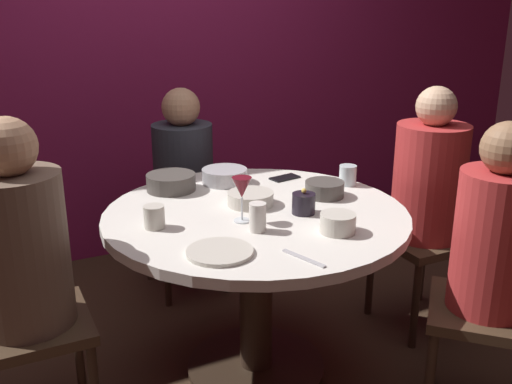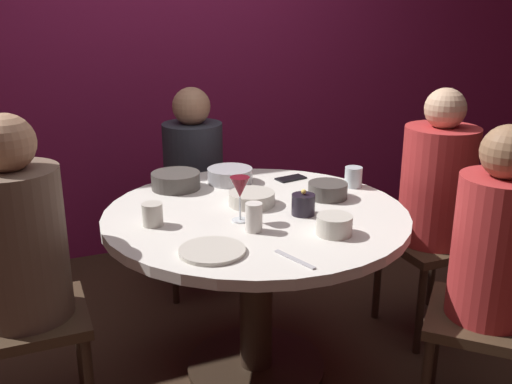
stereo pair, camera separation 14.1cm
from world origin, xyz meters
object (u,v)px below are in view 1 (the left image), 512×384
cell_phone (285,178)px  cup_by_left_diner (348,175)px  candle_holder (304,203)px  seated_diner_front_right (494,245)px  bowl_rice_portion (251,199)px  cup_by_right_diner (154,217)px  bowl_sauce_side (338,223)px  seated_diner_right (429,184)px  seated_diner_back (183,167)px  wine_glass (242,189)px  bowl_small_white (325,189)px  cup_near_candle (258,217)px  dinner_plate (220,252)px  dining_table (256,250)px  bowl_salad_center (171,182)px  bowl_serving_large (225,176)px  seated_diner_left (21,252)px

cell_phone → cup_by_left_diner: size_ratio=1.53×
candle_holder → seated_diner_front_right: bearing=-47.8°
bowl_rice_portion → cup_by_right_diner: bearing=-170.7°
bowl_sauce_side → cup_by_right_diner: bearing=150.0°
seated_diner_front_right → seated_diner_right: bearing=-67.7°
seated_diner_back → candle_holder: 1.00m
wine_glass → bowl_rice_portion: bearing=54.5°
seated_diner_back → bowl_small_white: 0.92m
cup_near_candle → cell_phone: bearing=52.5°
dinner_plate → bowl_sauce_side: bearing=-1.8°
dining_table → cell_phone: cell_phone is taller
dining_table → cell_phone: 0.49m
dining_table → seated_diner_back: 0.89m
seated_diner_right → cup_near_candle: (-0.99, -0.19, 0.07)m
seated_diner_front_right → bowl_sauce_side: seated_diner_front_right is taller
cup_by_right_diner → bowl_salad_center: bearing=63.8°
seated_diner_right → bowl_salad_center: (-1.12, 0.41, 0.05)m
seated_diner_back → bowl_sauce_side: bearing=7.9°
dining_table → dinner_plate: (-0.29, -0.32, 0.18)m
seated_diner_front_right → cup_near_candle: 0.85m
cup_near_candle → cup_by_right_diner: cup_near_candle is taller
bowl_rice_portion → cell_phone: bearing=40.5°
cell_phone → bowl_serving_large: bearing=-112.6°
bowl_sauce_side → dining_table: bearing=116.8°
dining_table → bowl_small_white: 0.40m
seated_diner_right → bowl_small_white: 0.56m
dining_table → seated_diner_left: seated_diner_left is taller
bowl_serving_large → cup_by_left_diner: bearing=-29.1°
seated_diner_back → wine_glass: bearing=-5.9°
seated_diner_left → cup_near_candle: bearing=-13.6°
candle_holder → bowl_salad_center: (-0.38, 0.52, -0.00)m
candle_holder → cell_phone: (0.16, 0.44, -0.04)m
candle_holder → cup_near_candle: bearing=-160.8°
seated_diner_back → dinner_plate: seated_diner_back is taller
bowl_salad_center → bowl_small_white: (0.56, -0.37, -0.00)m
seated_diner_left → bowl_serving_large: 1.01m
bowl_salad_center → seated_diner_right: bearing=-20.0°
cell_phone → seated_diner_right: bearing=49.8°
wine_glass → cup_by_left_diner: (0.63, 0.20, -0.08)m
bowl_serving_large → seated_diner_front_right: bearing=-59.9°
seated_diner_left → seated_diner_back: (0.89, 0.88, -0.04)m
bowl_small_white → cup_by_right_diner: bearing=-177.9°
dining_table → seated_diner_right: size_ratio=1.03×
bowl_salad_center → cup_by_left_diner: cup_by_left_diner is taller
dining_table → seated_diner_right: 0.91m
cup_near_candle → cup_by_right_diner: 0.38m
seated_diner_front_right → wine_glass: seated_diner_front_right is taller
dinner_plate → bowl_sauce_side: bowl_sauce_side is taller
seated_diner_front_right → bowl_rice_portion: (-0.62, 0.71, 0.05)m
dining_table → cup_by_left_diner: size_ratio=13.40×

